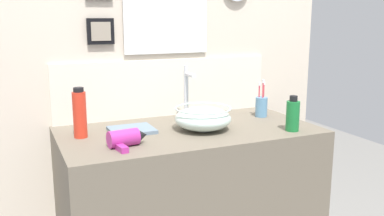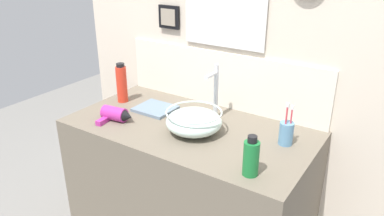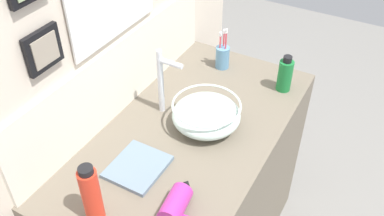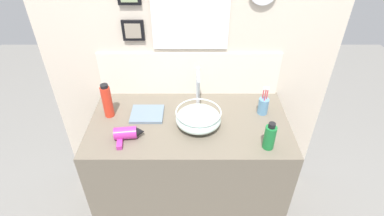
{
  "view_description": "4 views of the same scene",
  "coord_description": "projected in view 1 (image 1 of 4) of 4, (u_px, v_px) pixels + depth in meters",
  "views": [
    {
      "loc": [
        -0.77,
        -1.79,
        1.39
      ],
      "look_at": [
        0.02,
        0.0,
        0.97
      ],
      "focal_mm": 40.0,
      "sensor_mm": 36.0,
      "label": 1
    },
    {
      "loc": [
        0.91,
        -1.36,
        1.68
      ],
      "look_at": [
        0.02,
        0.0,
        0.97
      ],
      "focal_mm": 35.0,
      "sensor_mm": 36.0,
      "label": 2
    },
    {
      "loc": [
        -1.06,
        -0.6,
        1.98
      ],
      "look_at": [
        0.02,
        0.0,
        0.97
      ],
      "focal_mm": 40.0,
      "sensor_mm": 36.0,
      "label": 3
    },
    {
      "loc": [
        0.02,
        -1.4,
        2.01
      ],
      "look_at": [
        0.02,
        0.0,
        0.97
      ],
      "focal_mm": 28.0,
      "sensor_mm": 36.0,
      "label": 4
    }
  ],
  "objects": [
    {
      "name": "vanity_counter",
      "position": [
        189.0,
        214.0,
        2.11
      ],
      "size": [
        1.2,
        0.63,
        0.87
      ],
      "primitive_type": "cube",
      "color": "#6B6051",
      "rests_on": "ground"
    },
    {
      "name": "back_panel",
      "position": [
        163.0,
        45.0,
        2.24
      ],
      "size": [
        1.87,
        0.09,
        2.5
      ],
      "color": "beige",
      "rests_on": "ground"
    },
    {
      "name": "glass_bowl_sink",
      "position": [
        203.0,
        118.0,
        1.99
      ],
      "size": [
        0.26,
        0.26,
        0.11
      ],
      "color": "silver",
      "rests_on": "vanity_counter"
    },
    {
      "name": "faucet",
      "position": [
        187.0,
        90.0,
        2.14
      ],
      "size": [
        0.02,
        0.11,
        0.28
      ],
      "color": "silver",
      "rests_on": "vanity_counter"
    },
    {
      "name": "hair_drier",
      "position": [
        127.0,
        138.0,
        1.74
      ],
      "size": [
        0.17,
        0.14,
        0.07
      ],
      "color": "#B22D8C",
      "rests_on": "vanity_counter"
    },
    {
      "name": "toothbrush_cup",
      "position": [
        261.0,
        106.0,
        2.26
      ],
      "size": [
        0.06,
        0.06,
        0.2
      ],
      "color": "#598CB2",
      "rests_on": "vanity_counter"
    },
    {
      "name": "lotion_bottle",
      "position": [
        293.0,
        115.0,
        1.97
      ],
      "size": [
        0.06,
        0.06,
        0.17
      ],
      "color": "#197233",
      "rests_on": "vanity_counter"
    },
    {
      "name": "shampoo_bottle",
      "position": [
        80.0,
        114.0,
        1.85
      ],
      "size": [
        0.06,
        0.06,
        0.22
      ],
      "color": "red",
      "rests_on": "vanity_counter"
    },
    {
      "name": "hand_towel",
      "position": [
        132.0,
        130.0,
        1.97
      ],
      "size": [
        0.2,
        0.18,
        0.02
      ],
      "primitive_type": "cube",
      "color": "slate",
      "rests_on": "vanity_counter"
    }
  ]
}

